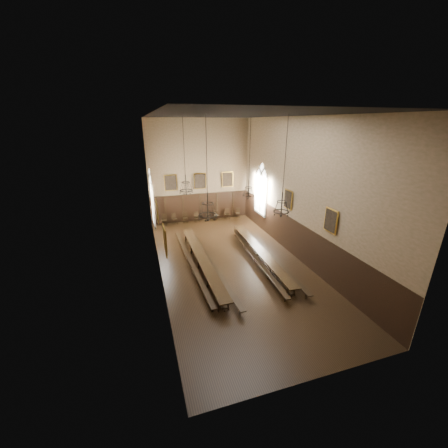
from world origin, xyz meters
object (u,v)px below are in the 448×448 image
chandelier_back_left (186,186)px  chandelier_front_right (282,206)px  bench_right_inner (255,258)px  chandelier_front_left (208,209)px  bench_right_outer (267,254)px  chair_3 (197,219)px  chair_4 (208,217)px  chair_5 (217,217)px  bench_left_outer (191,264)px  table_right (260,255)px  chair_0 (164,222)px  bench_left_inner (211,264)px  chair_1 (175,221)px  chair_2 (185,220)px  table_left (202,263)px  chair_7 (238,215)px  chandelier_back_right (249,190)px  chair_6 (227,216)px

chandelier_back_left → chandelier_front_right: (3.96, -5.74, -0.07)m
bench_right_inner → chandelier_front_left: (-3.62, -2.16, 4.33)m
bench_right_outer → chandelier_front_left: chandelier_front_left is taller
chair_3 → chair_4: chair_4 is taller
chair_5 → chandelier_front_right: chandelier_front_right is taller
bench_left_outer → chair_5: (4.03, 8.31, -0.02)m
table_right → chair_0: 10.23m
bench_left_inner → chandelier_front_right: (3.13, -2.73, 4.32)m
chair_1 → bench_right_inner: bearing=-84.0°
chair_0 → chair_2: bearing=15.8°
bench_right_inner → chair_2: bearing=109.1°
table_left → chandelier_front_right: size_ratio=2.02×
table_left → chair_5: 9.19m
bench_left_outer → chandelier_back_left: chandelier_back_left is taller
table_left → chair_7: (5.52, 8.58, -0.12)m
chair_2 → chair_5: bearing=2.2°
chair_2 → chandelier_back_left: (-0.75, -5.75, 4.39)m
chair_0 → chair_1: chair_1 is taller
chair_2 → chair_3: chair_2 is taller
chair_0 → chair_4: 4.05m
table_left → chandelier_back_right: (4.00, 2.42, 3.82)m
bench_left_inner → chair_5: chair_5 is taller
chair_7 → chair_1: bearing=-161.6°
chandelier_back_right → chandelier_front_left: (-4.14, -4.81, 0.41)m
bench_left_inner → chair_3: 8.72m
chair_1 → chair_4: bearing=-19.6°
chair_3 → chandelier_front_right: size_ratio=0.19×
chair_4 → chandelier_back_left: chandelier_back_left is taller
table_right → chair_7: bearing=79.5°
chair_2 → bench_right_inner: bearing=-68.1°
bench_right_inner → chandelier_back_right: chandelier_back_right is taller
chair_3 → chair_2: bearing=164.4°
table_left → chandelier_back_left: chandelier_back_left is taller
table_left → chair_4: bearing=73.2°
table_left → chair_4: size_ratio=9.75×
chair_0 → chandelier_back_left: (1.15, -5.76, 4.39)m
chair_0 → chair_7: bearing=16.1°
bench_left_inner → chandelier_front_right: 5.99m
bench_right_inner → chandelier_back_right: size_ratio=1.82×
chair_3 → bench_right_inner: bearing=-87.4°
bench_left_outer → chandelier_back_left: (0.33, 2.58, 4.40)m
chair_7 → chandelier_front_left: size_ratio=0.18×
chair_0 → chandelier_back_right: size_ratio=0.18×
bench_left_inner → chair_5: 9.20m
chair_0 → chandelier_back_right: bearing=-32.3°
bench_right_outer → chair_0: (-5.97, 8.62, -0.00)m
chandelier_back_right → table_left: bearing=-148.8°
table_right → chandelier_front_right: (-0.26, -2.80, 4.25)m
bench_right_outer → bench_left_inner: bearing=-177.7°
chandelier_front_left → chair_6: bearing=67.3°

